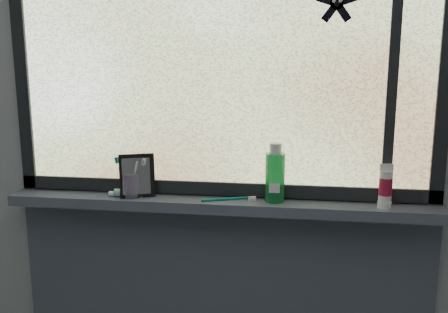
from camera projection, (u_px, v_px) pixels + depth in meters
name	position (u px, v px, depth m)	size (l,w,h in m)	color
wall_back	(223.00, 135.00, 1.88)	(3.00, 0.01, 2.50)	#9EA3A8
windowsill	(220.00, 204.00, 1.86)	(1.62, 0.14, 0.04)	#464D5D
window_pane	(222.00, 60.00, 1.80)	(1.50, 0.01, 1.00)	silver
frame_bottom	(222.00, 188.00, 1.90)	(1.60, 0.03, 0.05)	black
frame_left	(22.00, 60.00, 1.91)	(0.05, 0.03, 1.10)	black
frame_right	(447.00, 60.00, 1.69)	(0.05, 0.03, 1.10)	black
frame_mullion	(394.00, 60.00, 1.72)	(0.04, 0.03, 1.00)	black
starfish_sticker	(337.00, 3.00, 1.70)	(0.15, 0.02, 0.15)	black
vanity_mirror	(137.00, 176.00, 1.88)	(0.13, 0.07, 0.16)	black
toothpaste_tube	(126.00, 193.00, 1.89)	(0.16, 0.03, 0.03)	silver
toothbrush_cup	(131.00, 185.00, 1.88)	(0.07, 0.07, 0.09)	#BB9ACC
toothbrush_lying	(225.00, 198.00, 1.84)	(0.22, 0.02, 0.01)	#0C6F65
mouthwash_bottle	(275.00, 173.00, 1.81)	(0.07, 0.07, 0.18)	green
cream_tube	(386.00, 184.00, 1.74)	(0.04, 0.04, 0.11)	silver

